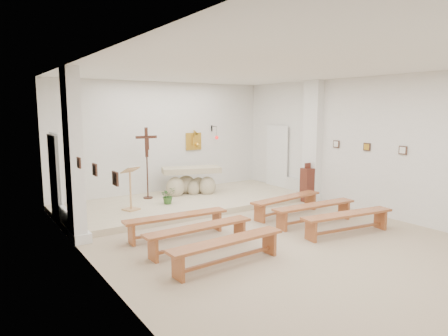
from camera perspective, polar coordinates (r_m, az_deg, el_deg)
ground at (r=8.61m, az=6.14°, el=-9.81°), size 7.00×10.00×0.00m
wall_left at (r=6.56m, az=-17.68°, el=-0.19°), size 0.02×10.00×3.50m
wall_right at (r=10.80m, az=20.66°, el=2.92°), size 0.02×10.00×3.50m
wall_back at (r=12.45m, az=-8.66°, el=4.03°), size 7.00×0.02×3.50m
ceiling at (r=8.21m, az=6.53°, el=13.99°), size 7.00×10.00×0.02m
sanctuary_platform at (r=11.39m, az=-5.26°, el=-4.86°), size 6.98×3.00×0.15m
pilaster_left at (r=8.51m, az=-20.68°, el=1.57°), size 0.26×0.55×3.50m
pilaster_right at (r=11.98m, az=12.53°, el=3.76°), size 0.26×0.55×3.50m
gold_wall_relief at (r=12.91m, az=-4.37°, el=3.82°), size 0.55×0.04×0.55m
sanctuary_lamp at (r=13.04m, az=-1.14°, el=4.59°), size 0.11×0.36×0.44m
station_frame_left_front at (r=5.82m, az=-15.27°, el=-1.46°), size 0.03×0.20×0.20m
station_frame_left_mid at (r=6.76m, az=-17.98°, el=-0.22°), size 0.03×0.20×0.20m
station_frame_left_rear at (r=7.72m, az=-20.03°, el=0.72°), size 0.03×0.20×0.20m
station_frame_right_front at (r=10.35m, az=24.19°, el=2.33°), size 0.03×0.20×0.20m
station_frame_right_mid at (r=10.91m, az=19.74°, el=2.86°), size 0.03×0.20×0.20m
station_frame_right_rear at (r=11.52m, az=15.75°, el=3.31°), size 0.03×0.20×0.20m
radiator_left at (r=9.45m, az=-21.55°, el=-6.99°), size 0.10×0.85×0.52m
radiator_right at (r=12.71m, az=10.23°, el=-2.65°), size 0.10×0.85×0.52m
altar at (r=12.05m, az=-4.75°, el=-2.08°), size 1.84×1.18×0.89m
lectern at (r=10.30m, az=-13.18°, el=-2.85°), size 0.49×0.45×1.14m
crucifix_stand at (r=11.48m, az=-10.95°, el=1.45°), size 0.61×0.27×2.03m
potted_plant at (r=10.88m, az=-8.01°, el=-3.91°), size 0.45×0.40×0.45m
donation_pedestal at (r=11.89m, az=11.79°, el=-2.33°), size 0.32×0.32×1.14m
bench_left_front at (r=8.55m, az=-6.80°, el=-7.43°), size 2.28×0.51×0.48m
bench_right_front at (r=10.30m, az=8.94°, el=-4.73°), size 2.28×0.62×0.48m
bench_left_second at (r=7.75m, az=-3.54°, el=-9.09°), size 2.27×0.43×0.48m
bench_right_second at (r=9.64m, az=12.81°, el=-5.75°), size 2.28×0.49×0.48m
bench_left_third at (r=6.98m, az=0.50°, el=-11.08°), size 2.27×0.46×0.48m
bench_right_third at (r=9.04m, az=17.24°, el=-6.89°), size 2.29×0.67×0.48m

